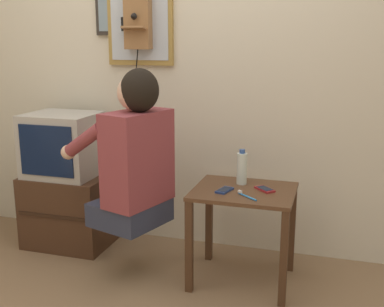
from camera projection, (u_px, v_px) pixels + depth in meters
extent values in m
cube|color=beige|center=(188.00, 60.00, 3.19)|extent=(6.80, 0.05, 2.55)
cube|color=#51331E|center=(244.00, 191.00, 2.76)|extent=(0.58, 0.48, 0.02)
cube|color=#452B1A|center=(189.00, 247.00, 2.70)|extent=(0.04, 0.04, 0.55)
cube|color=#452B1A|center=(284.00, 259.00, 2.55)|extent=(0.04, 0.04, 0.55)
cube|color=#452B1A|center=(209.00, 220.00, 3.10)|extent=(0.04, 0.04, 0.55)
cube|color=#452B1A|center=(292.00, 229.00, 2.95)|extent=(0.04, 0.04, 0.55)
cube|color=#2D3347|center=(130.00, 212.00, 2.87)|extent=(0.46, 0.48, 0.14)
cube|color=brown|center=(138.00, 158.00, 2.75)|extent=(0.34, 0.46, 0.54)
sphere|color=#DBAD8E|center=(136.00, 92.00, 2.66)|extent=(0.21, 0.21, 0.21)
ellipsoid|color=black|center=(140.00, 90.00, 2.65)|extent=(0.27, 0.28, 0.24)
cylinder|color=brown|center=(84.00, 141.00, 2.73)|extent=(0.32, 0.17, 0.24)
cylinder|color=brown|center=(126.00, 131.00, 3.01)|extent=(0.32, 0.17, 0.24)
sphere|color=#DBAD8E|center=(68.00, 152.00, 2.82)|extent=(0.09, 0.09, 0.09)
sphere|color=#DBAD8E|center=(110.00, 142.00, 3.10)|extent=(0.09, 0.09, 0.09)
cube|color=#422819|center=(69.00, 210.00, 3.35)|extent=(0.57, 0.41, 0.50)
cube|color=black|center=(52.00, 217.00, 3.15)|extent=(0.51, 0.01, 0.02)
cube|color=#ADA89E|center=(63.00, 145.00, 3.25)|extent=(0.47, 0.40, 0.43)
cube|color=#0C1938|center=(46.00, 151.00, 3.07)|extent=(0.38, 0.01, 0.33)
cube|color=olive|center=(139.00, 21.00, 3.15)|extent=(0.17, 0.11, 0.36)
cube|color=olive|center=(134.00, 28.00, 3.08)|extent=(0.16, 0.07, 0.03)
cone|color=black|center=(132.00, 16.00, 3.04)|extent=(0.04, 0.05, 0.04)
cylinder|color=black|center=(123.00, 24.00, 3.18)|extent=(0.03, 0.03, 0.09)
cylinder|color=black|center=(137.00, 65.00, 3.20)|extent=(0.04, 0.04, 0.22)
cylinder|color=black|center=(141.00, 92.00, 3.24)|extent=(0.07, 0.06, 0.19)
cube|color=#2D2823|center=(118.00, 6.00, 3.21)|extent=(0.33, 0.02, 0.38)
cube|color=gray|center=(117.00, 6.00, 3.20)|extent=(0.28, 0.01, 0.33)
cube|color=olive|center=(140.00, 13.00, 3.18)|extent=(0.46, 0.03, 0.68)
cube|color=#B2BCC6|center=(139.00, 13.00, 3.16)|extent=(0.40, 0.01, 0.61)
cube|color=navy|center=(224.00, 190.00, 2.73)|extent=(0.09, 0.14, 0.01)
cube|color=black|center=(224.00, 189.00, 2.72)|extent=(0.07, 0.11, 0.00)
cube|color=maroon|center=(265.00, 189.00, 2.74)|extent=(0.13, 0.13, 0.01)
cube|color=black|center=(265.00, 188.00, 2.74)|extent=(0.10, 0.10, 0.00)
cylinder|color=silver|center=(242.00, 169.00, 2.84)|extent=(0.06, 0.06, 0.19)
cylinder|color=#2D4C8C|center=(242.00, 151.00, 2.82)|extent=(0.03, 0.03, 0.02)
cylinder|color=#338CD8|center=(247.00, 197.00, 2.62)|extent=(0.12, 0.11, 0.01)
cube|color=white|center=(240.00, 192.00, 2.67)|extent=(0.03, 0.03, 0.01)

